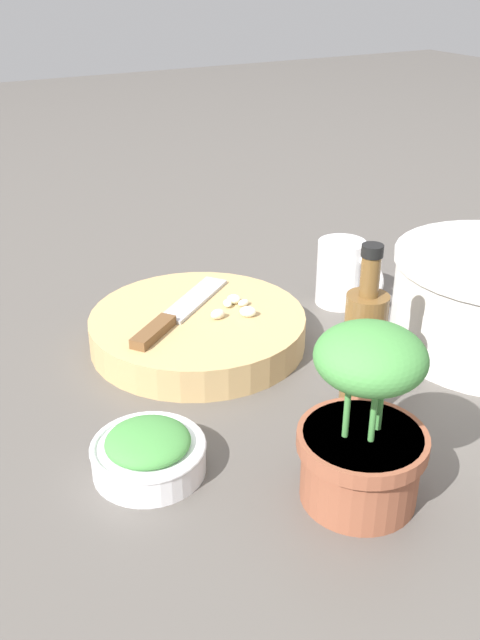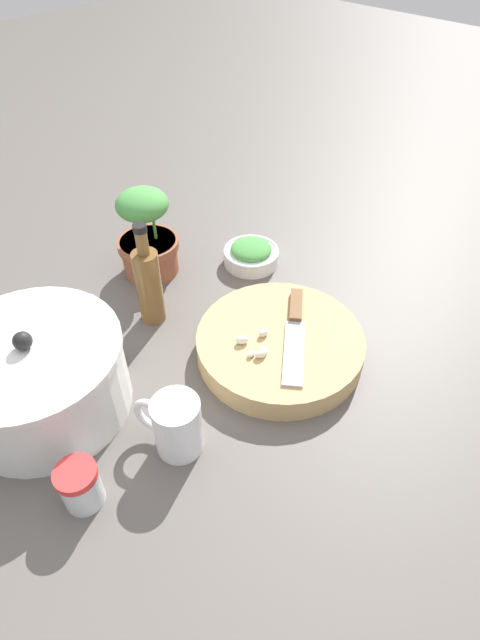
{
  "view_description": "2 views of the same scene",
  "coord_description": "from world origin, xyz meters",
  "px_view_note": "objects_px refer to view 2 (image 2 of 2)",
  "views": [
    {
      "loc": [
        0.45,
        0.69,
        0.48
      ],
      "look_at": [
        0.05,
        -0.04,
        0.05
      ],
      "focal_mm": 40.0,
      "sensor_mm": 36.0,
      "label": 1
    },
    {
      "loc": [
        -0.4,
        -0.47,
        0.66
      ],
      "look_at": [
        0.05,
        -0.04,
        0.07
      ],
      "focal_mm": 28.0,
      "sensor_mm": 36.0,
      "label": 2
    }
  ],
  "objects_px": {
    "chef_knife": "(295,329)",
    "coffee_mug": "(175,425)",
    "stock_pot": "(38,377)",
    "garlic_cloves": "(255,344)",
    "herb_bowl": "(251,254)",
    "spice_jar": "(80,486)",
    "cutting_board": "(280,345)",
    "potted_herb": "(147,238)",
    "oil_bottle": "(149,284)"
  },
  "relations": [
    {
      "from": "garlic_cloves",
      "to": "spice_jar",
      "type": "xyz_separation_m",
      "value": [
        -0.35,
        0.0,
        -0.01
      ]
    },
    {
      "from": "herb_bowl",
      "to": "coffee_mug",
      "type": "bearing_deg",
      "value": -150.68
    },
    {
      "from": "coffee_mug",
      "to": "oil_bottle",
      "type": "xyz_separation_m",
      "value": [
        0.15,
        0.25,
        0.03
      ]
    },
    {
      "from": "herb_bowl",
      "to": "spice_jar",
      "type": "relative_size",
      "value": 1.65
    },
    {
      "from": "garlic_cloves",
      "to": "oil_bottle",
      "type": "distance_m",
      "value": 0.23
    },
    {
      "from": "cutting_board",
      "to": "stock_pot",
      "type": "bearing_deg",
      "value": 150.13
    },
    {
      "from": "coffee_mug",
      "to": "garlic_cloves",
      "type": "bearing_deg",
      "value": 7.22
    },
    {
      "from": "coffee_mug",
      "to": "potted_herb",
      "type": "height_order",
      "value": "potted_herb"
    },
    {
      "from": "spice_jar",
      "to": "cutting_board",
      "type": "bearing_deg",
      "value": -2.2
    },
    {
      "from": "garlic_cloves",
      "to": "coffee_mug",
      "type": "distance_m",
      "value": 0.2
    },
    {
      "from": "garlic_cloves",
      "to": "stock_pot",
      "type": "xyz_separation_m",
      "value": [
        -0.3,
        0.18,
        0.02
      ]
    },
    {
      "from": "coffee_mug",
      "to": "chef_knife",
      "type": "bearing_deg",
      "value": 0.42
    },
    {
      "from": "chef_knife",
      "to": "coffee_mug",
      "type": "height_order",
      "value": "coffee_mug"
    },
    {
      "from": "chef_knife",
      "to": "coffee_mug",
      "type": "distance_m",
      "value": 0.28
    },
    {
      "from": "garlic_cloves",
      "to": "spice_jar",
      "type": "bearing_deg",
      "value": 179.88
    },
    {
      "from": "stock_pot",
      "to": "potted_herb",
      "type": "height_order",
      "value": "potted_herb"
    },
    {
      "from": "stock_pot",
      "to": "potted_herb",
      "type": "relative_size",
      "value": 1.47
    },
    {
      "from": "cutting_board",
      "to": "coffee_mug",
      "type": "relative_size",
      "value": 2.73
    },
    {
      "from": "cutting_board",
      "to": "garlic_cloves",
      "type": "bearing_deg",
      "value": 163.61
    },
    {
      "from": "cutting_board",
      "to": "herb_bowl",
      "type": "height_order",
      "value": "herb_bowl"
    },
    {
      "from": "cutting_board",
      "to": "spice_jar",
      "type": "height_order",
      "value": "spice_jar"
    },
    {
      "from": "potted_herb",
      "to": "chef_knife",
      "type": "bearing_deg",
      "value": -84.93
    },
    {
      "from": "cutting_board",
      "to": "stock_pot",
      "type": "distance_m",
      "value": 0.4
    },
    {
      "from": "chef_knife",
      "to": "herb_bowl",
      "type": "height_order",
      "value": "chef_knife"
    },
    {
      "from": "cutting_board",
      "to": "chef_knife",
      "type": "height_order",
      "value": "chef_knife"
    },
    {
      "from": "herb_bowl",
      "to": "oil_bottle",
      "type": "height_order",
      "value": "oil_bottle"
    },
    {
      "from": "chef_knife",
      "to": "stock_pot",
      "type": "relative_size",
      "value": 0.72
    },
    {
      "from": "herb_bowl",
      "to": "coffee_mug",
      "type": "height_order",
      "value": "coffee_mug"
    },
    {
      "from": "herb_bowl",
      "to": "oil_bottle",
      "type": "relative_size",
      "value": 0.58
    },
    {
      "from": "herb_bowl",
      "to": "chef_knife",
      "type": "bearing_deg",
      "value": -120.31
    },
    {
      "from": "cutting_board",
      "to": "coffee_mug",
      "type": "height_order",
      "value": "coffee_mug"
    },
    {
      "from": "garlic_cloves",
      "to": "potted_herb",
      "type": "height_order",
      "value": "potted_herb"
    },
    {
      "from": "stock_pot",
      "to": "garlic_cloves",
      "type": "bearing_deg",
      "value": -31.84
    },
    {
      "from": "spice_jar",
      "to": "chef_knife",
      "type": "bearing_deg",
      "value": -3.23
    },
    {
      "from": "spice_jar",
      "to": "coffee_mug",
      "type": "distance_m",
      "value": 0.15
    },
    {
      "from": "herb_bowl",
      "to": "oil_bottle",
      "type": "distance_m",
      "value": 0.27
    },
    {
      "from": "oil_bottle",
      "to": "cutting_board",
      "type": "bearing_deg",
      "value": -68.04
    },
    {
      "from": "coffee_mug",
      "to": "oil_bottle",
      "type": "distance_m",
      "value": 0.29
    },
    {
      "from": "coffee_mug",
      "to": "stock_pot",
      "type": "distance_m",
      "value": 0.23
    },
    {
      "from": "cutting_board",
      "to": "oil_bottle",
      "type": "height_order",
      "value": "oil_bottle"
    },
    {
      "from": "oil_bottle",
      "to": "stock_pot",
      "type": "relative_size",
      "value": 0.76
    },
    {
      "from": "stock_pot",
      "to": "spice_jar",
      "type": "bearing_deg",
      "value": -105.7
    },
    {
      "from": "chef_knife",
      "to": "oil_bottle",
      "type": "distance_m",
      "value": 0.28
    },
    {
      "from": "coffee_mug",
      "to": "stock_pot",
      "type": "height_order",
      "value": "stock_pot"
    },
    {
      "from": "garlic_cloves",
      "to": "oil_bottle",
      "type": "height_order",
      "value": "oil_bottle"
    },
    {
      "from": "stock_pot",
      "to": "chef_knife",
      "type": "bearing_deg",
      "value": -28.98
    },
    {
      "from": "chef_knife",
      "to": "stock_pot",
      "type": "bearing_deg",
      "value": 23.64
    },
    {
      "from": "herb_bowl",
      "to": "potted_herb",
      "type": "xyz_separation_m",
      "value": [
        -0.17,
        0.14,
        0.06
      ]
    },
    {
      "from": "garlic_cloves",
      "to": "herb_bowl",
      "type": "distance_m",
      "value": 0.3
    },
    {
      "from": "cutting_board",
      "to": "garlic_cloves",
      "type": "distance_m",
      "value": 0.06
    }
  ]
}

